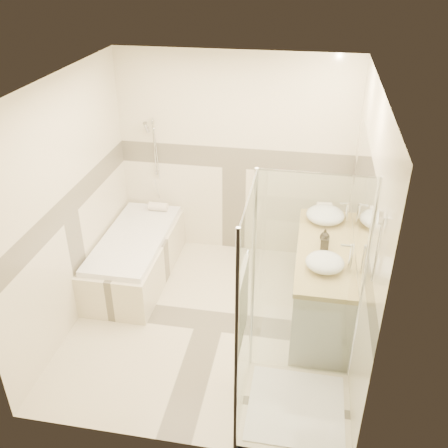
% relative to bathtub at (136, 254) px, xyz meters
% --- Properties ---
extents(room, '(2.82, 3.02, 2.52)m').
position_rel_bathtub_xyz_m(room, '(1.08, -0.64, 0.95)').
color(room, beige).
rests_on(room, ground).
extents(bathtub, '(0.75, 1.70, 0.56)m').
position_rel_bathtub_xyz_m(bathtub, '(0.00, 0.00, 0.00)').
color(bathtub, beige).
rests_on(bathtub, ground).
extents(vanity, '(0.58, 1.62, 0.85)m').
position_rel_bathtub_xyz_m(vanity, '(2.15, -0.35, 0.12)').
color(vanity, silver).
rests_on(vanity, ground).
extents(shower_enclosure, '(0.96, 0.93, 2.04)m').
position_rel_bathtub_xyz_m(shower_enclosure, '(1.86, -1.62, 0.20)').
color(shower_enclosure, beige).
rests_on(shower_enclosure, ground).
extents(vessel_sink_near, '(0.41, 0.41, 0.16)m').
position_rel_bathtub_xyz_m(vessel_sink_near, '(2.13, 0.20, 0.62)').
color(vessel_sink_near, white).
rests_on(vessel_sink_near, vanity).
extents(vessel_sink_far, '(0.36, 0.36, 0.14)m').
position_rel_bathtub_xyz_m(vessel_sink_far, '(2.13, -0.72, 0.61)').
color(vessel_sink_far, white).
rests_on(vessel_sink_far, vanity).
extents(faucet_near, '(0.10, 0.03, 0.25)m').
position_rel_bathtub_xyz_m(faucet_near, '(2.35, 0.20, 0.69)').
color(faucet_near, silver).
rests_on(faucet_near, vanity).
extents(faucet_far, '(0.12, 0.03, 0.29)m').
position_rel_bathtub_xyz_m(faucet_far, '(2.35, -0.72, 0.71)').
color(faucet_far, silver).
rests_on(faucet_far, vanity).
extents(amenity_bottle_a, '(0.08, 0.08, 0.17)m').
position_rel_bathtub_xyz_m(amenity_bottle_a, '(2.13, -0.36, 0.63)').
color(amenity_bottle_a, black).
rests_on(amenity_bottle_a, vanity).
extents(amenity_bottle_b, '(0.11, 0.11, 0.13)m').
position_rel_bathtub_xyz_m(amenity_bottle_b, '(2.13, -0.21, 0.61)').
color(amenity_bottle_b, black).
rests_on(amenity_bottle_b, vanity).
extents(folded_towels, '(0.19, 0.30, 0.09)m').
position_rel_bathtub_xyz_m(folded_towels, '(2.13, 0.34, 0.59)').
color(folded_towels, white).
rests_on(folded_towels, vanity).
extents(rolled_towel, '(0.24, 0.11, 0.11)m').
position_rel_bathtub_xyz_m(rolled_towel, '(0.10, 0.65, 0.31)').
color(rolled_towel, white).
rests_on(rolled_towel, bathtub).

